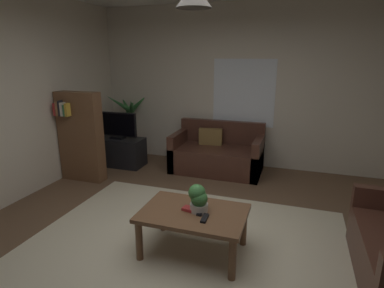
% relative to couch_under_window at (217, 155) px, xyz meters
% --- Properties ---
extents(floor, '(5.09, 5.68, 0.02)m').
position_rel_couch_under_window_xyz_m(floor, '(0.24, -2.37, -0.29)').
color(floor, brown).
rests_on(floor, ground).
extents(rug, '(3.31, 3.13, 0.01)m').
position_rel_couch_under_window_xyz_m(rug, '(0.24, -2.57, -0.27)').
color(rug, beige).
rests_on(rug, ground).
extents(wall_back, '(5.21, 0.06, 2.79)m').
position_rel_couch_under_window_xyz_m(wall_back, '(0.24, 0.50, 1.12)').
color(wall_back, beige).
rests_on(wall_back, ground).
extents(window_pane, '(1.07, 0.01, 1.15)m').
position_rel_couch_under_window_xyz_m(window_pane, '(0.33, 0.47, 1.02)').
color(window_pane, white).
extents(couch_under_window, '(1.50, 0.82, 0.82)m').
position_rel_couch_under_window_xyz_m(couch_under_window, '(0.00, 0.00, 0.00)').
color(couch_under_window, '#47281E').
rests_on(couch_under_window, ground).
extents(coffee_table, '(1.03, 0.70, 0.45)m').
position_rel_couch_under_window_xyz_m(coffee_table, '(0.36, -2.37, 0.10)').
color(coffee_table, brown).
rests_on(coffee_table, ground).
extents(book_on_table_0, '(0.15, 0.11, 0.03)m').
position_rel_couch_under_window_xyz_m(book_on_table_0, '(0.32, -2.36, 0.19)').
color(book_on_table_0, '#B22D2D').
rests_on(book_on_table_0, coffee_table).
extents(remote_on_table_0, '(0.06, 0.16, 0.02)m').
position_rel_couch_under_window_xyz_m(remote_on_table_0, '(0.51, -2.48, 0.18)').
color(remote_on_table_0, black).
rests_on(remote_on_table_0, coffee_table).
extents(remote_on_table_1, '(0.05, 0.16, 0.02)m').
position_rel_couch_under_window_xyz_m(remote_on_table_1, '(0.44, -2.37, 0.18)').
color(remote_on_table_1, black).
rests_on(remote_on_table_1, coffee_table).
extents(potted_plant_on_table, '(0.20, 0.18, 0.28)m').
position_rel_couch_under_window_xyz_m(potted_plant_on_table, '(0.40, -2.34, 0.31)').
color(potted_plant_on_table, beige).
rests_on(potted_plant_on_table, coffee_table).
extents(tv_stand, '(0.90, 0.44, 0.50)m').
position_rel_couch_under_window_xyz_m(tv_stand, '(-1.75, -0.28, -0.03)').
color(tv_stand, black).
rests_on(tv_stand, ground).
extents(tv, '(0.75, 0.16, 0.47)m').
position_rel_couch_under_window_xyz_m(tv, '(-1.75, -0.30, 0.46)').
color(tv, black).
rests_on(tv, tv_stand).
extents(potted_palm_corner, '(0.73, 0.72, 1.26)m').
position_rel_couch_under_window_xyz_m(potted_palm_corner, '(-1.79, 0.26, 0.31)').
color(potted_palm_corner, '#B77051').
rests_on(potted_palm_corner, ground).
extents(bookshelf_corner, '(0.70, 0.31, 1.40)m').
position_rel_couch_under_window_xyz_m(bookshelf_corner, '(-1.94, -1.06, 0.44)').
color(bookshelf_corner, brown).
rests_on(bookshelf_corner, ground).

